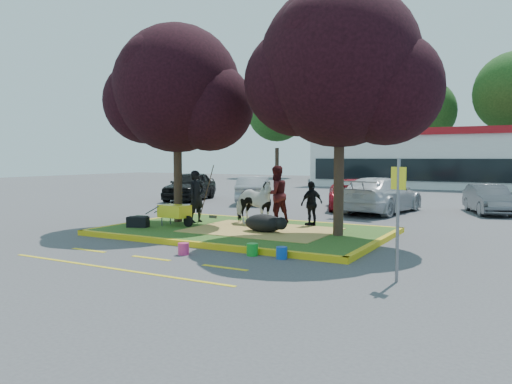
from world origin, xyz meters
The scene contains 32 objects.
ground centered at (0.00, 0.00, 0.00)m, with size 90.00×90.00×0.00m, color #424244.
median_island centered at (0.00, 0.00, 0.07)m, with size 8.00×5.00×0.15m, color #2A4E18.
curb_near centered at (0.00, -2.58, 0.07)m, with size 8.30×0.16×0.15m, color gold.
curb_far centered at (0.00, 2.58, 0.07)m, with size 8.30×0.16×0.15m, color gold.
curb_left centered at (-4.08, 0.00, 0.07)m, with size 0.16×5.30×0.15m, color gold.
curb_right centered at (4.08, 0.00, 0.07)m, with size 0.16×5.30×0.15m, color gold.
straw_bedding centered at (0.60, 0.00, 0.15)m, with size 4.20×3.00×0.01m, color tan.
tree_purple_left centered at (-2.78, 0.38, 4.36)m, with size 5.06×4.20×6.51m.
tree_purple_right centered at (2.92, 0.18, 4.56)m, with size 5.30×4.40×6.82m.
fire_lane_stripe_a centered at (-2.00, -4.20, 0.00)m, with size 1.10×0.12×0.01m, color yellow.
fire_lane_stripe_b centered at (0.00, -4.20, 0.00)m, with size 1.10×0.12×0.01m, color yellow.
fire_lane_stripe_c centered at (2.00, -4.20, 0.00)m, with size 1.10×0.12×0.01m, color yellow.
fire_lane_long centered at (0.00, -5.40, 0.00)m, with size 6.00×0.10×0.01m, color yellow.
retail_building centered at (2.00, 27.98, 2.25)m, with size 20.40×8.40×4.40m.
treeline centered at (1.23, 37.61, 7.73)m, with size 46.58×7.80×14.63m.
cow centered at (-0.14, 0.78, 0.87)m, with size 0.78×1.71×1.45m, color white.
calf centered at (0.83, -0.29, 0.41)m, with size 1.19×0.68×0.52m, color black.
handler centered at (-2.16, 0.56, 1.01)m, with size 0.63×0.41×1.72m, color black.
visitor_a centered at (0.21, 1.69, 1.09)m, with size 0.91×0.71×1.88m, color #451315.
visitor_b centered at (1.51, 1.62, 0.85)m, with size 0.82×0.34×1.41m, color black.
wheelbarrow centered at (-2.26, -0.47, 0.60)m, with size 1.74×0.67×0.65m.
gear_bag_dark centered at (-3.05, -1.28, 0.31)m, with size 0.63×0.34×0.32m, color black.
gear_bag_green centered at (-3.70, -0.44, 0.26)m, with size 0.42×0.26×0.23m, color black.
sign_post centered at (5.42, -3.66, 1.40)m, with size 0.30×0.16×2.29m.
bucket_green centered at (1.87, -2.80, 0.14)m, with size 0.27×0.27×0.29m, color green.
bucket_pink centered at (0.39, -3.50, 0.14)m, with size 0.26×0.26×0.28m, color #DE3170.
bucket_blue centered at (2.63, -2.80, 0.14)m, with size 0.26×0.26×0.28m, color #164BB5.
car_black centered at (-8.53, 8.78, 0.77)m, with size 1.82×4.52×1.54m, color black.
car_silver centered at (-4.67, 8.91, 0.67)m, with size 1.42×4.07×1.34m, color #979B9F.
car_red centered at (0.67, 8.50, 0.67)m, with size 2.21×4.79×1.33m, color maroon.
car_white centered at (2.10, 7.63, 0.74)m, with size 2.07×5.09×1.48m, color silver.
car_grey centered at (6.01, 9.46, 0.60)m, with size 1.27×3.63×1.20m, color #4F5256.
Camera 1 is at (7.56, -12.86, 2.31)m, focal length 35.00 mm.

